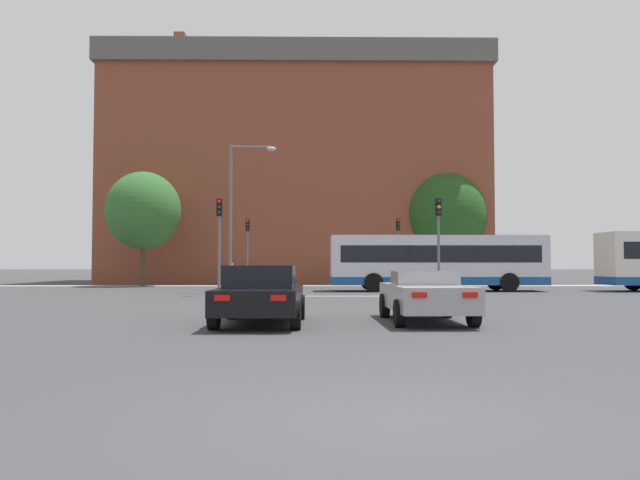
# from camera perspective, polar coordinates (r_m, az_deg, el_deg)

# --- Properties ---
(ground_plane) EXTENTS (400.00, 400.00, 0.00)m
(ground_plane) POSITION_cam_1_polar(r_m,az_deg,el_deg) (5.99, 6.72, -15.96)
(ground_plane) COLOR #3D3D3F
(stop_line_strip) EXTENTS (7.73, 0.30, 0.01)m
(stop_line_strip) POSITION_cam_1_polar(r_m,az_deg,el_deg) (28.38, 0.79, -5.15)
(stop_line_strip) COLOR silver
(stop_line_strip) RESTS_ON ground_plane
(far_pavement) EXTENTS (68.58, 2.50, 0.01)m
(far_pavement) POSITION_cam_1_polar(r_m,az_deg,el_deg) (42.67, 0.28, -4.19)
(far_pavement) COLOR #A09B91
(far_pavement) RESTS_ON ground_plane
(brick_civic_building) EXTENTS (30.59, 15.11, 20.82)m
(brick_civic_building) POSITION_cam_1_polar(r_m,az_deg,el_deg) (54.14, -2.12, 6.09)
(brick_civic_building) COLOR brown
(brick_civic_building) RESTS_ON ground_plane
(car_saloon_left) EXTENTS (2.07, 4.38, 1.40)m
(car_saloon_left) POSITION_cam_1_polar(r_m,az_deg,el_deg) (15.06, -5.42, -4.94)
(car_saloon_left) COLOR black
(car_saloon_left) RESTS_ON ground_plane
(car_roadster_right) EXTENTS (1.95, 4.37, 1.26)m
(car_roadster_right) POSITION_cam_1_polar(r_m,az_deg,el_deg) (15.80, 9.59, -5.02)
(car_roadster_right) COLOR #9E9EA3
(car_roadster_right) RESTS_ON ground_plane
(bus_crossing_lead) EXTENTS (11.54, 2.68, 3.00)m
(bus_crossing_lead) POSITION_cam_1_polar(r_m,az_deg,el_deg) (34.52, 10.63, -1.94)
(bus_crossing_lead) COLOR silver
(bus_crossing_lead) RESTS_ON ground_plane
(traffic_light_near_left) EXTENTS (0.26, 0.31, 4.48)m
(traffic_light_near_left) POSITION_cam_1_polar(r_m,az_deg,el_deg) (29.20, -9.20, 0.83)
(traffic_light_near_left) COLOR slate
(traffic_light_near_left) RESTS_ON ground_plane
(traffic_light_far_left) EXTENTS (0.26, 0.31, 4.53)m
(traffic_light_far_left) POSITION_cam_1_polar(r_m,az_deg,el_deg) (42.54, -6.64, -0.12)
(traffic_light_far_left) COLOR slate
(traffic_light_far_left) RESTS_ON ground_plane
(traffic_light_near_right) EXTENTS (0.26, 0.31, 4.47)m
(traffic_light_near_right) POSITION_cam_1_polar(r_m,az_deg,el_deg) (29.07, 10.79, 0.84)
(traffic_light_near_right) COLOR slate
(traffic_light_near_right) RESTS_ON ground_plane
(traffic_light_far_right) EXTENTS (0.26, 0.31, 4.56)m
(traffic_light_far_right) POSITION_cam_1_polar(r_m,az_deg,el_deg) (42.48, 7.16, -0.09)
(traffic_light_far_right) COLOR slate
(traffic_light_far_right) RESTS_ON ground_plane
(street_lamp_junction) EXTENTS (2.41, 0.36, 7.64)m
(street_lamp_junction) POSITION_cam_1_polar(r_m,az_deg,el_deg) (32.23, -7.47, 3.50)
(street_lamp_junction) COLOR slate
(street_lamp_junction) RESTS_ON ground_plane
(pedestrian_waiting) EXTENTS (0.42, 0.25, 1.56)m
(pedestrian_waiting) POSITION_cam_1_polar(r_m,az_deg,el_deg) (42.47, -8.10, -2.97)
(pedestrian_waiting) COLOR black
(pedestrian_waiting) RESTS_ON ground_plane
(tree_by_building) EXTENTS (6.36, 6.36, 8.56)m
(tree_by_building) POSITION_cam_1_polar(r_m,az_deg,el_deg) (48.68, 11.36, 2.23)
(tree_by_building) COLOR #4C3823
(tree_by_building) RESTS_ON ground_plane
(tree_kerbside) EXTENTS (4.98, 4.98, 7.71)m
(tree_kerbside) POSITION_cam_1_polar(r_m,az_deg,el_deg) (43.66, -15.84, 2.60)
(tree_kerbside) COLOR #4C3823
(tree_kerbside) RESTS_ON ground_plane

